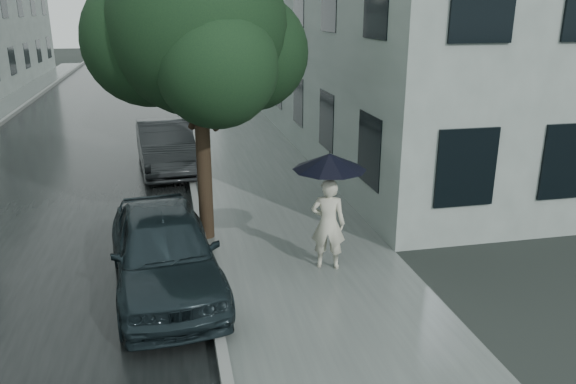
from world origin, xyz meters
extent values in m
plane|color=black|center=(0.00, 0.00, 0.00)|extent=(120.00, 120.00, 0.00)
cube|color=slate|center=(0.25, 12.00, 0.00)|extent=(3.50, 60.00, 0.01)
cube|color=slate|center=(-1.57, 12.00, 0.07)|extent=(0.15, 60.00, 0.15)
cube|color=black|center=(-5.08, 12.00, 0.00)|extent=(6.85, 60.00, 0.00)
cube|color=#929F9A|center=(5.50, 19.50, 4.50)|extent=(7.00, 36.00, 9.00)
cube|color=black|center=(2.02, 19.50, 4.50)|extent=(0.08, 32.40, 7.20)
cube|color=black|center=(-10.32, 30.00, 4.00)|extent=(0.08, 16.20, 6.40)
imported|color=beige|center=(0.55, 1.14, 0.84)|extent=(0.70, 0.58, 1.66)
cylinder|color=black|center=(0.54, 1.12, 1.42)|extent=(0.02, 0.02, 0.83)
cone|color=black|center=(0.54, 1.12, 1.97)|extent=(1.36, 1.36, 0.28)
cylinder|color=black|center=(0.54, 1.12, 2.13)|extent=(0.02, 0.02, 0.08)
cylinder|color=black|center=(0.54, 1.12, 0.98)|extent=(0.03, 0.03, 0.06)
cylinder|color=#332619|center=(-1.45, 3.00, 1.43)|extent=(0.29, 0.29, 2.86)
sphere|color=#163217|center=(-1.45, 3.00, 4.11)|extent=(3.26, 3.26, 3.26)
sphere|color=#163217|center=(-0.44, 3.37, 3.61)|extent=(2.25, 2.25, 2.25)
sphere|color=#163217|center=(-2.33, 3.51, 3.87)|extent=(2.51, 2.51, 2.51)
sphere|color=#163217|center=(-1.21, 2.12, 3.48)|extent=(2.12, 2.12, 2.12)
cylinder|color=black|center=(-1.36, 13.18, 2.36)|extent=(0.12, 0.12, 4.72)
cylinder|color=black|center=(-1.36, 13.18, 0.10)|extent=(0.28, 0.28, 0.20)
sphere|color=silver|center=(-1.90, 13.10, 4.67)|extent=(0.32, 0.32, 0.32)
imported|color=black|center=(-2.28, 0.90, 0.70)|extent=(2.04, 4.24, 1.40)
imported|color=black|center=(-2.20, 8.20, 0.69)|extent=(1.82, 4.26, 1.37)
camera|label=1|loc=(-2.06, -7.66, 4.46)|focal=35.00mm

